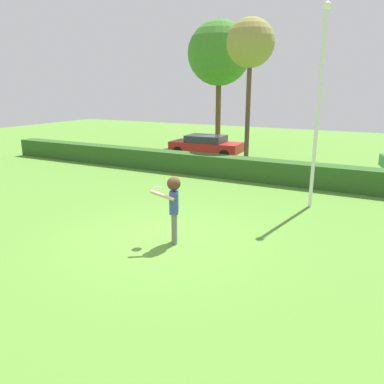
{
  "coord_description": "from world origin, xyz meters",
  "views": [
    {
      "loc": [
        5.1,
        -8.11,
        3.97
      ],
      "look_at": [
        0.39,
        0.91,
        1.15
      ],
      "focal_mm": 35.36,
      "sensor_mm": 36.0,
      "label": 1
    }
  ],
  "objects_px": {
    "person": "(174,201)",
    "frisbee": "(158,187)",
    "bare_elm_tree": "(250,44)",
    "lamppost": "(319,101)",
    "parked_car_red": "(206,145)",
    "willow_tree": "(219,54)"
  },
  "relations": [
    {
      "from": "person",
      "to": "frisbee",
      "type": "distance_m",
      "value": 0.57
    },
    {
      "from": "person",
      "to": "frisbee",
      "type": "relative_size",
      "value": 7.37
    },
    {
      "from": "frisbee",
      "to": "bare_elm_tree",
      "type": "bearing_deg",
      "value": 98.43
    },
    {
      "from": "bare_elm_tree",
      "to": "person",
      "type": "bearing_deg",
      "value": -79.3
    },
    {
      "from": "bare_elm_tree",
      "to": "frisbee",
      "type": "bearing_deg",
      "value": -81.57
    },
    {
      "from": "frisbee",
      "to": "lamppost",
      "type": "relative_size",
      "value": 0.04
    },
    {
      "from": "parked_car_red",
      "to": "willow_tree",
      "type": "distance_m",
      "value": 6.96
    },
    {
      "from": "frisbee",
      "to": "parked_car_red",
      "type": "bearing_deg",
      "value": 109.94
    },
    {
      "from": "frisbee",
      "to": "willow_tree",
      "type": "bearing_deg",
      "value": 108.6
    },
    {
      "from": "person",
      "to": "willow_tree",
      "type": "distance_m",
      "value": 18.13
    },
    {
      "from": "willow_tree",
      "to": "person",
      "type": "bearing_deg",
      "value": -69.92
    },
    {
      "from": "person",
      "to": "lamppost",
      "type": "relative_size",
      "value": 0.28
    },
    {
      "from": "lamppost",
      "to": "parked_car_red",
      "type": "xyz_separation_m",
      "value": [
        -7.46,
        7.27,
        -2.87
      ]
    },
    {
      "from": "parked_car_red",
      "to": "bare_elm_tree",
      "type": "height_order",
      "value": "bare_elm_tree"
    },
    {
      "from": "frisbee",
      "to": "parked_car_red",
      "type": "xyz_separation_m",
      "value": [
        -4.41,
        12.17,
        -0.77
      ]
    },
    {
      "from": "frisbee",
      "to": "person",
      "type": "bearing_deg",
      "value": -1.04
    },
    {
      "from": "bare_elm_tree",
      "to": "willow_tree",
      "type": "xyz_separation_m",
      "value": [
        -3.76,
        4.59,
        0.01
      ]
    },
    {
      "from": "frisbee",
      "to": "bare_elm_tree",
      "type": "distance_m",
      "value": 12.78
    },
    {
      "from": "parked_car_red",
      "to": "bare_elm_tree",
      "type": "bearing_deg",
      "value": -8.31
    },
    {
      "from": "person",
      "to": "frisbee",
      "type": "height_order",
      "value": "person"
    },
    {
      "from": "person",
      "to": "lamppost",
      "type": "bearing_deg",
      "value": 62.42
    },
    {
      "from": "lamppost",
      "to": "bare_elm_tree",
      "type": "relative_size",
      "value": 0.87
    }
  ]
}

